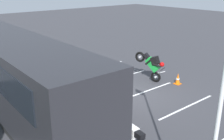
# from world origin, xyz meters

# --- Properties ---
(ground_plane) EXTENTS (80.00, 80.00, 0.00)m
(ground_plane) POSITION_xyz_m (0.00, 0.00, 0.00)
(ground_plane) COLOR #38383D
(tour_bus) EXTENTS (11.07, 2.74, 3.25)m
(tour_bus) POSITION_xyz_m (1.85, 5.12, 1.65)
(tour_bus) COLOR #26262B
(tour_bus) RESTS_ON ground_plane
(spectator_far_left) EXTENTS (0.57, 0.39, 1.67)m
(spectator_far_left) POSITION_xyz_m (-0.97, 2.41, 0.98)
(spectator_far_left) COLOR black
(spectator_far_left) RESTS_ON ground_plane
(spectator_left) EXTENTS (0.57, 0.33, 1.69)m
(spectator_left) POSITION_xyz_m (0.28, 2.39, 1.00)
(spectator_left) COLOR black
(spectator_left) RESTS_ON ground_plane
(spectator_centre) EXTENTS (0.58, 0.36, 1.69)m
(spectator_centre) POSITION_xyz_m (1.50, 2.38, 1.00)
(spectator_centre) COLOR black
(spectator_centre) RESTS_ON ground_plane
(spectator_right) EXTENTS (0.58, 0.36, 1.70)m
(spectator_right) POSITION_xyz_m (2.58, 2.40, 1.01)
(spectator_right) COLOR #473823
(spectator_right) RESTS_ON ground_plane
(spectator_far_right) EXTENTS (0.58, 0.35, 1.70)m
(spectator_far_right) POSITION_xyz_m (4.05, 2.74, 1.01)
(spectator_far_right) COLOR black
(spectator_far_right) RESTS_ON ground_plane
(parked_motorcycle_silver) EXTENTS (2.05, 0.58, 0.99)m
(parked_motorcycle_silver) POSITION_xyz_m (-2.90, 3.26, 0.48)
(parked_motorcycle_silver) COLOR black
(parked_motorcycle_silver) RESTS_ON ground_plane
(stunt_motorcycle) EXTENTS (1.95, 0.87, 1.74)m
(stunt_motorcycle) POSITION_xyz_m (0.86, -2.03, 1.02)
(stunt_motorcycle) COLOR black
(stunt_motorcycle) RESTS_ON ground_plane
(flagpole) EXTENTS (0.78, 0.36, 7.19)m
(flagpole) POSITION_xyz_m (-6.54, 4.76, 3.55)
(flagpole) COLOR silver
(flagpole) RESTS_ON ground_plane
(traffic_cone) EXTENTS (0.34, 0.34, 0.63)m
(traffic_cone) POSITION_xyz_m (-0.42, -2.81, 0.30)
(traffic_cone) COLOR orange
(traffic_cone) RESTS_ON ground_plane
(bay_line_b) EXTENTS (0.18, 3.87, 0.01)m
(bay_line_b) POSITION_xyz_m (-2.42, -0.83, 0.00)
(bay_line_b) COLOR white
(bay_line_b) RESTS_ON ground_plane
(bay_line_c) EXTENTS (0.17, 3.62, 0.01)m
(bay_line_c) POSITION_xyz_m (0.00, -0.83, 0.00)
(bay_line_c) COLOR white
(bay_line_c) RESTS_ON ground_plane
(bay_line_d) EXTENTS (0.19, 4.49, 0.01)m
(bay_line_d) POSITION_xyz_m (2.43, -0.83, 0.00)
(bay_line_d) COLOR white
(bay_line_d) RESTS_ON ground_plane
(bay_line_e) EXTENTS (0.20, 4.99, 0.01)m
(bay_line_e) POSITION_xyz_m (4.86, -0.83, 0.00)
(bay_line_e) COLOR white
(bay_line_e) RESTS_ON ground_plane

